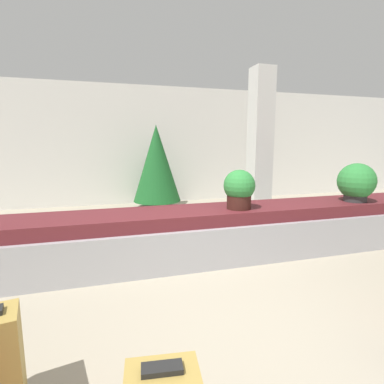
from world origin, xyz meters
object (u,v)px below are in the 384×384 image
object	(u,v)px
pillar	(260,146)
decorated_tree	(157,163)
potted_plant_1	(356,183)
potted_plant_0	(239,189)

from	to	relation	value
pillar	decorated_tree	size ratio (longest dim) A/B	1.51
pillar	potted_plant_1	distance (m)	2.17
pillar	potted_plant_0	world-z (taller)	pillar
decorated_tree	pillar	bearing A→B (deg)	-42.67
potted_plant_1	decorated_tree	world-z (taller)	decorated_tree
potted_plant_0	potted_plant_1	world-z (taller)	potted_plant_1
potted_plant_0	potted_plant_1	bearing A→B (deg)	-0.70
pillar	potted_plant_1	world-z (taller)	pillar
potted_plant_0	pillar	bearing A→B (deg)	54.68
potted_plant_0	potted_plant_1	distance (m)	2.02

